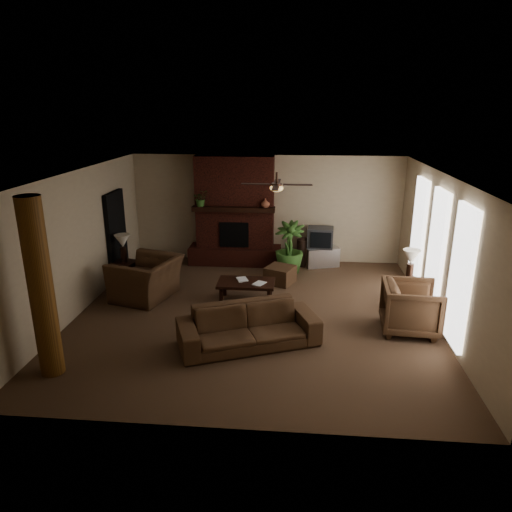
# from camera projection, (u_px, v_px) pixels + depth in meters

# --- Properties ---
(room_shell) EXTENTS (7.00, 7.00, 7.00)m
(room_shell) POSITION_uv_depth(u_px,v_px,m) (254.00, 247.00, 8.93)
(room_shell) COLOR brown
(room_shell) RESTS_ON ground
(fireplace) EXTENTS (2.40, 0.70, 2.80)m
(fireplace) POSITION_uv_depth(u_px,v_px,m) (235.00, 220.00, 12.13)
(fireplace) COLOR #4A1C13
(fireplace) RESTS_ON ground
(windows) EXTENTS (0.08, 3.65, 2.35)m
(windows) POSITION_uv_depth(u_px,v_px,m) (436.00, 252.00, 8.84)
(windows) COLOR white
(windows) RESTS_ON ground
(log_column) EXTENTS (0.36, 0.36, 2.80)m
(log_column) POSITION_uv_depth(u_px,v_px,m) (41.00, 289.00, 6.90)
(log_column) COLOR brown
(log_column) RESTS_ON ground
(doorway) EXTENTS (0.10, 1.00, 2.10)m
(doorway) POSITION_uv_depth(u_px,v_px,m) (117.00, 236.00, 11.03)
(doorway) COLOR black
(doorway) RESTS_ON ground
(ceiling_fan) EXTENTS (1.35, 1.35, 0.37)m
(ceiling_fan) POSITION_uv_depth(u_px,v_px,m) (277.00, 186.00, 8.83)
(ceiling_fan) COLOR #321F16
(ceiling_fan) RESTS_ON ceiling
(sofa) EXTENTS (2.49, 1.54, 0.94)m
(sofa) POSITION_uv_depth(u_px,v_px,m) (248.00, 320.00, 8.03)
(sofa) COLOR #4C3320
(sofa) RESTS_ON ground
(armchair_left) EXTENTS (1.22, 1.54, 1.18)m
(armchair_left) POSITION_uv_depth(u_px,v_px,m) (146.00, 272.00, 10.00)
(armchair_left) COLOR #4C3320
(armchair_left) RESTS_ON ground
(armchair_right) EXTENTS (1.01, 1.06, 1.02)m
(armchair_right) POSITION_uv_depth(u_px,v_px,m) (411.00, 306.00, 8.51)
(armchair_right) COLOR #4C3320
(armchair_right) RESTS_ON ground
(coffee_table) EXTENTS (1.20, 0.70, 0.43)m
(coffee_table) POSITION_uv_depth(u_px,v_px,m) (246.00, 284.00, 9.91)
(coffee_table) COLOR black
(coffee_table) RESTS_ON ground
(ottoman) EXTENTS (0.79, 0.79, 0.40)m
(ottoman) POSITION_uv_depth(u_px,v_px,m) (280.00, 275.00, 10.96)
(ottoman) COLOR #4C3320
(ottoman) RESTS_ON ground
(tv_stand) EXTENTS (0.96, 0.73, 0.50)m
(tv_stand) POSITION_uv_depth(u_px,v_px,m) (321.00, 256.00, 12.15)
(tv_stand) COLOR silver
(tv_stand) RESTS_ON ground
(tv) EXTENTS (0.68, 0.57, 0.52)m
(tv) POSITION_uv_depth(u_px,v_px,m) (320.00, 238.00, 11.98)
(tv) COLOR #343437
(tv) RESTS_ON tv_stand
(floor_vase) EXTENTS (0.34, 0.34, 0.77)m
(floor_vase) POSITION_uv_depth(u_px,v_px,m) (303.00, 249.00, 12.11)
(floor_vase) COLOR #34221D
(floor_vase) RESTS_ON ground
(floor_plant) EXTENTS (0.95, 1.40, 0.72)m
(floor_plant) POSITION_uv_depth(u_px,v_px,m) (289.00, 258.00, 11.62)
(floor_plant) COLOR #365E25
(floor_plant) RESTS_ON ground
(side_table_left) EXTENTS (0.62, 0.62, 0.55)m
(side_table_left) POSITION_uv_depth(u_px,v_px,m) (125.00, 273.00, 10.86)
(side_table_left) COLOR black
(side_table_left) RESTS_ON ground
(lamp_left) EXTENTS (0.42, 0.42, 0.65)m
(lamp_left) POSITION_uv_depth(u_px,v_px,m) (123.00, 243.00, 10.64)
(lamp_left) COLOR #321F16
(lamp_left) RESTS_ON side_table_left
(side_table_right) EXTENTS (0.64, 0.64, 0.55)m
(side_table_right) POSITION_uv_depth(u_px,v_px,m) (408.00, 293.00, 9.70)
(side_table_right) COLOR black
(side_table_right) RESTS_ON ground
(lamp_right) EXTENTS (0.46, 0.46, 0.65)m
(lamp_right) POSITION_uv_depth(u_px,v_px,m) (411.00, 259.00, 9.52)
(lamp_right) COLOR #321F16
(lamp_right) RESTS_ON side_table_right
(mantel_plant) EXTENTS (0.50, 0.52, 0.33)m
(mantel_plant) POSITION_uv_depth(u_px,v_px,m) (201.00, 200.00, 11.76)
(mantel_plant) COLOR #365E25
(mantel_plant) RESTS_ON fireplace
(mantel_vase) EXTENTS (0.27, 0.28, 0.22)m
(mantel_vase) POSITION_uv_depth(u_px,v_px,m) (265.00, 203.00, 11.64)
(mantel_vase) COLOR #98553C
(mantel_vase) RESTS_ON fireplace
(book_a) EXTENTS (0.21, 0.10, 0.29)m
(book_a) POSITION_uv_depth(u_px,v_px,m) (237.00, 274.00, 9.91)
(book_a) COLOR #999999
(book_a) RESTS_ON coffee_table
(book_b) EXTENTS (0.20, 0.12, 0.29)m
(book_b) POSITION_uv_depth(u_px,v_px,m) (255.00, 277.00, 9.77)
(book_b) COLOR #999999
(book_b) RESTS_ON coffee_table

